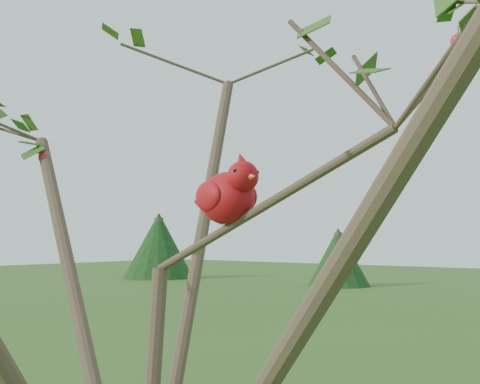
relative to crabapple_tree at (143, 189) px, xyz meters
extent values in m
sphere|color=red|center=(0.58, 0.05, 0.07)|extent=(0.04, 0.04, 0.04)
sphere|color=red|center=(-0.82, 0.30, 0.17)|extent=(0.04, 0.04, 0.04)
sphere|color=red|center=(0.46, 0.61, 0.38)|extent=(0.04, 0.04, 0.04)
ellipsoid|color=red|center=(0.14, 0.11, -0.02)|extent=(0.16, 0.14, 0.11)
sphere|color=red|center=(0.20, 0.09, 0.02)|extent=(0.08, 0.08, 0.06)
cone|color=red|center=(0.19, 0.09, 0.05)|extent=(0.05, 0.05, 0.05)
cone|color=#D85914|center=(0.23, 0.08, 0.02)|extent=(0.03, 0.03, 0.02)
ellipsoid|color=black|center=(0.22, 0.08, 0.02)|extent=(0.03, 0.04, 0.03)
cube|color=red|center=(0.07, 0.13, -0.04)|extent=(0.09, 0.06, 0.05)
ellipsoid|color=red|center=(0.15, 0.15, -0.02)|extent=(0.10, 0.06, 0.06)
ellipsoid|color=red|center=(0.12, 0.07, -0.02)|extent=(0.10, 0.06, 0.06)
cylinder|color=#3D2C21|center=(-11.69, 21.47, -1.00)|extent=(0.34, 0.34, 2.25)
cone|color=black|center=(-11.69, 21.47, -0.90)|extent=(2.62, 2.62, 2.43)
cylinder|color=#3D2C21|center=(-21.27, 20.25, -0.60)|extent=(0.46, 0.46, 3.03)
cone|color=black|center=(-21.27, 20.25, -0.48)|extent=(3.54, 3.54, 3.29)
camera|label=1|loc=(0.93, -0.84, -0.10)|focal=45.00mm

